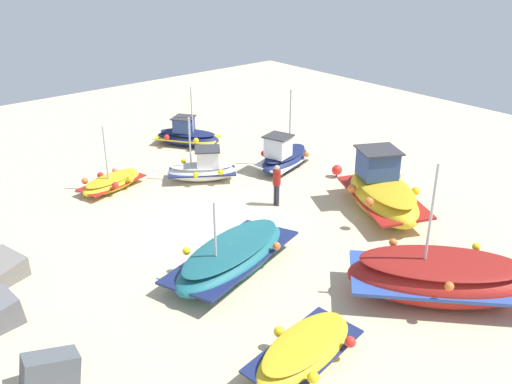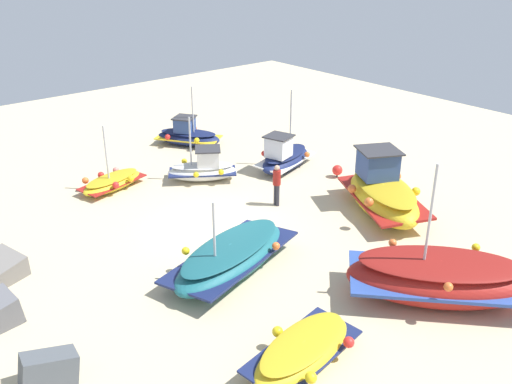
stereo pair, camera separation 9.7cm
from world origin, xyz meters
TOP-DOWN VIEW (x-y plane):
  - ground_plane at (0.00, 0.00)m, footprint 45.63×45.63m
  - fishing_boat_0 at (-2.94, -5.87)m, footprint 5.26×4.13m
  - fishing_boat_1 at (5.93, 1.28)m, footprint 2.02×3.23m
  - fishing_boat_2 at (4.22, -2.32)m, footprint 2.85×3.31m
  - fishing_boat_3 at (-7.82, -2.34)m, footprint 5.50×5.33m
  - fishing_boat_4 at (-7.26, 2.67)m, footprint 2.10×3.71m
  - fishing_boat_5 at (8.68, -4.46)m, footprint 3.66×3.12m
  - fishing_boat_6 at (-2.60, 1.36)m, footprint 3.50×5.53m
  - fishing_boat_7 at (2.89, -6.01)m, footprint 2.41×3.77m
  - person_walking at (0.14, -3.06)m, footprint 0.32×0.32m
  - breakwater_rocks at (-0.26, 7.55)m, footprint 17.98×2.71m
  - mooring_buoy_0 at (0.57, -7.14)m, footprint 0.47×0.47m

SIDE VIEW (x-z plane):
  - ground_plane at x=0.00m, z-range 0.00..0.00m
  - fishing_boat_1 at x=5.93m, z-range -1.13..1.77m
  - mooring_buoy_0 at x=0.57m, z-range 0.05..0.63m
  - fishing_boat_4 at x=-7.26m, z-range -0.01..0.77m
  - breakwater_rocks at x=-0.26m, z-range -0.22..1.05m
  - fishing_boat_5 at x=8.68m, z-range -1.07..2.05m
  - fishing_boat_2 at x=4.22m, z-range -0.95..2.00m
  - fishing_boat_6 at x=-2.60m, z-range -0.90..1.95m
  - fishing_boat_7 at x=2.89m, z-range -1.27..2.45m
  - fishing_boat_3 at x=-7.82m, z-range -1.45..2.93m
  - fishing_boat_0 at x=-2.94m, z-range -0.41..2.02m
  - person_walking at x=0.14m, z-range 0.14..1.87m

